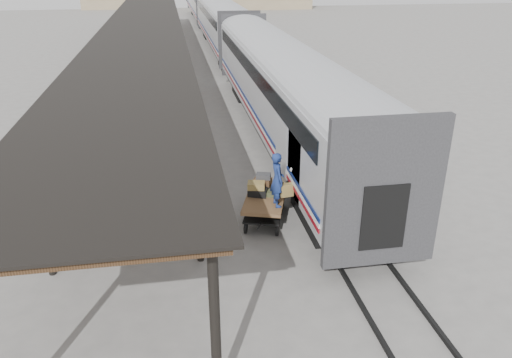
{
  "coord_description": "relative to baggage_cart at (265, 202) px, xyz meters",
  "views": [
    {
      "loc": [
        -1.85,
        -14.38,
        8.02
      ],
      "look_at": [
        0.57,
        -0.33,
        1.7
      ],
      "focal_mm": 35.0,
      "sensor_mm": 36.0,
      "label": 1
    }
  ],
  "objects": [
    {
      "name": "ground",
      "position": [
        -0.94,
        -0.07,
        -0.65
      ],
      "size": [
        160.0,
        160.0,
        0.0
      ],
      "primitive_type": "plane",
      "color": "slate",
      "rests_on": "ground"
    },
    {
      "name": "train",
      "position": [
        2.25,
        33.72,
        2.04
      ],
      "size": [
        3.45,
        76.01,
        4.01
      ],
      "color": "silver",
      "rests_on": "ground"
    },
    {
      "name": "canopy",
      "position": [
        -4.34,
        23.93,
        3.36
      ],
      "size": [
        4.9,
        64.3,
        4.15
      ],
      "color": "#422B19",
      "rests_on": "ground"
    },
    {
      "name": "rails",
      "position": [
        2.26,
        33.93,
        -0.59
      ],
      "size": [
        1.54,
        150.0,
        0.12
      ],
      "color": "black",
      "rests_on": "ground"
    },
    {
      "name": "baggage_cart",
      "position": [
        0.0,
        0.0,
        0.0
      ],
      "size": [
        1.93,
        2.67,
        0.86
      ],
      "rotation": [
        0.0,
        0.0,
        -0.31
      ],
      "color": "brown",
      "rests_on": "ground"
    },
    {
      "name": "suitcase_stack",
      "position": [
        -0.02,
        0.38,
        0.43
      ],
      "size": [
        1.4,
        1.15,
        0.59
      ],
      "rotation": [
        0.0,
        0.0,
        -0.31
      ],
      "color": "#373739",
      "rests_on": "baggage_cart"
    },
    {
      "name": "luggage_tug",
      "position": [
        -2.46,
        17.68,
        -0.1
      ],
      "size": [
        1.2,
        1.53,
        1.19
      ],
      "rotation": [
        0.0,
        0.0,
        -0.32
      ],
      "color": "maroon",
      "rests_on": "ground"
    },
    {
      "name": "porter",
      "position": [
        0.25,
        -0.65,
        1.09
      ],
      "size": [
        0.48,
        0.68,
        1.76
      ],
      "primitive_type": "imported",
      "rotation": [
        0.0,
        0.0,
        1.66
      ],
      "color": "navy",
      "rests_on": "baggage_cart"
    },
    {
      "name": "pedestrian",
      "position": [
        -3.12,
        14.89,
        0.32
      ],
      "size": [
        1.22,
        0.77,
        1.94
      ],
      "primitive_type": "imported",
      "rotation": [
        0.0,
        0.0,
        3.42
      ],
      "color": "black",
      "rests_on": "ground"
    }
  ]
}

